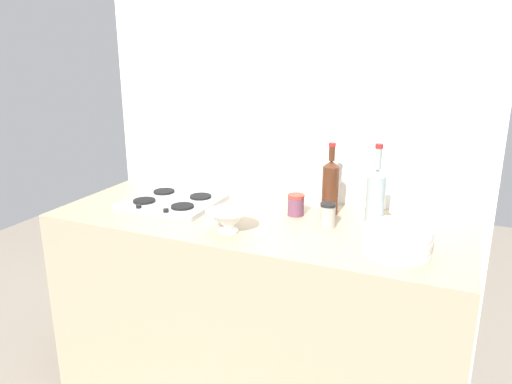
% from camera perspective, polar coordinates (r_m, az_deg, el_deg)
% --- Properties ---
extents(counter_block, '(1.80, 0.70, 0.90)m').
position_cam_1_polar(counter_block, '(2.35, 0.00, -13.44)').
color(counter_block, tan).
rests_on(counter_block, ground).
extents(backsplash_panel, '(1.90, 0.06, 2.54)m').
position_cam_1_polar(backsplash_panel, '(2.41, 3.65, 8.15)').
color(backsplash_panel, white).
rests_on(backsplash_panel, ground).
extents(stovetop_hob, '(0.41, 0.36, 0.04)m').
position_cam_1_polar(stovetop_hob, '(2.37, -9.56, -1.10)').
color(stovetop_hob, '#B2B2B7').
rests_on(stovetop_hob, counter_block).
extents(plate_stack, '(0.25, 0.25, 0.10)m').
position_cam_1_polar(plate_stack, '(1.87, 15.94, -5.34)').
color(plate_stack, white).
rests_on(plate_stack, counter_block).
extents(wine_bottle_leftmost, '(0.08, 0.08, 0.32)m').
position_cam_1_polar(wine_bottle_leftmost, '(2.20, 8.57, 0.70)').
color(wine_bottle_leftmost, '#472314').
rests_on(wine_bottle_leftmost, counter_block).
extents(wine_bottle_mid_left, '(0.07, 0.07, 0.37)m').
position_cam_1_polar(wine_bottle_mid_left, '(1.96, 13.57, -1.12)').
color(wine_bottle_mid_left, gray).
rests_on(wine_bottle_mid_left, counter_block).
extents(mixing_bowl, '(0.18, 0.18, 0.09)m').
position_cam_1_polar(mixing_bowl, '(1.99, -3.23, -3.30)').
color(mixing_bowl, white).
rests_on(mixing_bowl, counter_block).
extents(condiment_jar_front, '(0.06, 0.06, 0.10)m').
position_cam_1_polar(condiment_jar_front, '(2.06, 8.27, -2.66)').
color(condiment_jar_front, '#9E998C').
rests_on(condiment_jar_front, counter_block).
extents(condiment_jar_rear, '(0.08, 0.08, 0.10)m').
position_cam_1_polar(condiment_jar_rear, '(2.19, 4.61, -1.47)').
color(condiment_jar_rear, '#66384C').
rests_on(condiment_jar_rear, counter_block).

